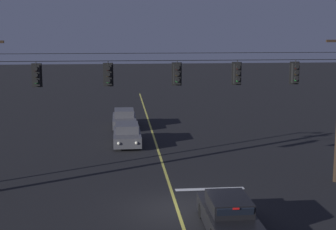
% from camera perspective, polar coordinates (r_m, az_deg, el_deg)
% --- Properties ---
extents(ground_plane, '(180.00, 180.00, 0.00)m').
position_cam_1_polar(ground_plane, '(22.32, 1.06, -10.56)').
color(ground_plane, black).
extents(lane_centre_stripe, '(0.14, 60.00, 0.01)m').
position_cam_1_polar(lane_centre_stripe, '(31.06, -0.90, -4.66)').
color(lane_centre_stripe, '#D1C64C').
rests_on(lane_centre_stripe, ground).
extents(stop_bar_paint, '(3.40, 0.36, 0.01)m').
position_cam_1_polar(stop_bar_paint, '(25.01, 4.74, -8.31)').
color(stop_bar_paint, silver).
rests_on(stop_bar_paint, ground).
extents(signal_span_assembly, '(18.91, 0.32, 7.63)m').
position_cam_1_polar(signal_span_assembly, '(24.39, 0.23, 0.85)').
color(signal_span_assembly, '#2D2116').
rests_on(signal_span_assembly, ground).
extents(traffic_light_leftmost, '(0.48, 0.41, 1.22)m').
position_cam_1_polar(traffic_light_leftmost, '(24.36, -14.62, 4.34)').
color(traffic_light_leftmost, black).
extents(traffic_light_left_inner, '(0.48, 0.41, 1.22)m').
position_cam_1_polar(traffic_light_left_inner, '(24.06, -6.76, 4.52)').
color(traffic_light_left_inner, black).
extents(traffic_light_centre, '(0.48, 0.41, 1.22)m').
position_cam_1_polar(traffic_light_centre, '(24.21, 1.03, 4.62)').
color(traffic_light_centre, black).
extents(traffic_light_right_inner, '(0.48, 0.41, 1.22)m').
position_cam_1_polar(traffic_light_right_inner, '(24.72, 7.81, 4.64)').
color(traffic_light_right_inner, black).
extents(traffic_light_rightmost, '(0.48, 0.41, 1.22)m').
position_cam_1_polar(traffic_light_rightmost, '(25.54, 14.16, 4.60)').
color(traffic_light_rightmost, black).
extents(car_waiting_near_lane, '(1.80, 4.33, 1.39)m').
position_cam_1_polar(car_waiting_near_lane, '(20.04, 6.80, -11.07)').
color(car_waiting_near_lane, black).
rests_on(car_waiting_near_lane, ground).
extents(car_oncoming_lead, '(1.80, 4.42, 1.39)m').
position_cam_1_polar(car_oncoming_lead, '(34.21, -4.64, -2.23)').
color(car_oncoming_lead, '#4C4C51').
rests_on(car_oncoming_lead, ground).
extents(car_oncoming_trailing, '(1.80, 4.42, 1.39)m').
position_cam_1_polar(car_oncoming_trailing, '(40.16, -4.96, -0.43)').
color(car_oncoming_trailing, '#4C4C51').
rests_on(car_oncoming_trailing, ground).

